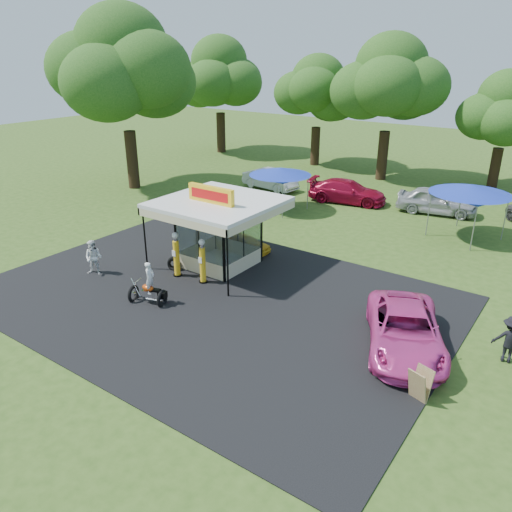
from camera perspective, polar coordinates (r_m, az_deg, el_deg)
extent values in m
plane|color=#314F18|center=(20.85, -8.58, -6.73)|extent=(120.00, 120.00, 0.00)
cube|color=black|center=(22.13, -5.02, -4.66)|extent=(20.00, 14.00, 0.04)
cube|color=white|center=(25.37, -4.13, -0.92)|extent=(3.00, 3.00, 0.06)
cube|color=white|center=(24.26, -4.35, 6.16)|extent=(5.40, 5.40, 0.18)
cube|color=yellow|center=(23.76, -5.15, 7.01)|extent=(2.60, 0.25, 0.80)
cube|color=red|center=(23.66, -5.36, 6.94)|extent=(2.21, 0.02, 0.45)
cylinder|color=black|center=(24.74, -12.57, 1.88)|extent=(0.08, 0.08, 3.20)
cylinder|color=black|center=(21.45, -3.27, -0.86)|extent=(0.08, 0.08, 3.20)
cylinder|color=black|center=(24.32, -8.93, -2.18)|extent=(0.42, 0.42, 0.10)
cylinder|color=yellow|center=(23.95, -9.06, -0.22)|extent=(0.29, 0.29, 1.71)
cylinder|color=silver|center=(23.61, -9.20, 1.91)|extent=(0.19, 0.19, 0.19)
sphere|color=white|center=(23.54, -9.23, 2.35)|extent=(0.30, 0.30, 0.30)
cube|color=white|center=(23.74, -9.39, 0.29)|extent=(0.21, 0.02, 0.29)
cylinder|color=black|center=(23.49, -6.03, -2.95)|extent=(0.41, 0.41, 0.09)
cylinder|color=yellow|center=(23.12, -6.11, -0.98)|extent=(0.28, 0.28, 1.67)
cylinder|color=silver|center=(22.77, -6.21, 1.15)|extent=(0.19, 0.19, 0.19)
sphere|color=white|center=(22.70, -6.23, 1.59)|extent=(0.30, 0.30, 0.30)
cube|color=white|center=(22.90, -6.42, -0.48)|extent=(0.20, 0.02, 0.28)
torus|color=black|center=(22.29, -13.83, -4.22)|extent=(0.37, 0.79, 0.78)
torus|color=black|center=(21.62, -10.67, -4.81)|extent=(0.37, 0.79, 0.78)
cube|color=silver|center=(21.86, -12.21, -4.18)|extent=(0.57, 0.40, 0.28)
ellipsoid|color=#C3430D|center=(21.74, -12.26, -3.57)|extent=(0.60, 0.34, 0.28)
cube|color=black|center=(21.61, -11.50, -3.84)|extent=(0.56, 0.38, 0.09)
cube|color=black|center=(21.51, -10.65, -4.36)|extent=(0.40, 0.40, 0.26)
cylinder|color=silver|center=(22.07, -13.61, -3.50)|extent=(0.41, 0.17, 0.83)
cylinder|color=silver|center=(21.86, -13.37, -2.78)|extent=(0.20, 0.55, 0.05)
sphere|color=silver|center=(22.02, -13.68, -3.16)|extent=(0.15, 0.15, 0.15)
imported|color=white|center=(21.47, -12.05, -2.46)|extent=(0.47, 0.59, 1.40)
torus|color=black|center=(24.86, -9.45, -0.95)|extent=(0.69, 0.41, 0.67)
torus|color=black|center=(25.02, -9.43, -0.79)|extent=(0.71, 0.49, 0.67)
cube|color=#593819|center=(16.53, 18.05, -14.06)|extent=(0.67, 0.45, 1.10)
cube|color=#593819|center=(16.75, 18.35, -13.58)|extent=(0.67, 0.45, 1.10)
imported|color=yellow|center=(26.80, -1.19, 1.49)|extent=(2.82, 1.13, 0.96)
imported|color=#DE3C97|center=(18.90, 16.66, -8.16)|extent=(4.62, 6.06, 1.53)
imported|color=white|center=(25.13, -18.06, -0.19)|extent=(1.05, 0.96, 1.74)
imported|color=black|center=(19.49, 27.03, -8.50)|extent=(1.21, 0.81, 1.74)
imported|color=white|center=(39.15, 1.63, 8.74)|extent=(4.77, 2.14, 1.52)
imported|color=maroon|center=(36.19, 10.38, 7.28)|extent=(5.80, 3.21, 1.59)
imported|color=#A6A7AB|center=(35.19, 19.96, 5.96)|extent=(5.34, 2.90, 1.72)
cylinder|color=gray|center=(35.62, 2.09, 7.98)|extent=(0.06, 0.06, 2.29)
cylinder|color=gray|center=(34.28, 5.85, 7.29)|extent=(0.06, 0.06, 2.29)
cylinder|color=gray|center=(33.50, -0.44, 7.05)|extent=(0.06, 0.06, 2.29)
cylinder|color=gray|center=(32.07, 3.46, 6.29)|extent=(0.06, 0.06, 2.29)
cube|color=#1A32AC|center=(33.54, 2.78, 9.17)|extent=(2.87, 2.87, 0.11)
cone|color=#1A32AC|center=(33.47, 2.79, 9.66)|extent=(4.13, 4.13, 0.48)
cylinder|color=gray|center=(32.67, 21.03, 5.31)|extent=(0.06, 0.06, 2.50)
cylinder|color=gray|center=(32.13, 26.03, 4.23)|extent=(0.06, 0.06, 2.50)
cylinder|color=gray|center=(29.94, 19.52, 4.03)|extent=(0.06, 0.06, 2.50)
cylinder|color=gray|center=(29.36, 24.95, 2.84)|extent=(0.06, 0.06, 2.50)
cube|color=#1A32AC|center=(30.64, 23.26, 6.47)|extent=(3.13, 3.13, 0.13)
cone|color=#1A32AC|center=(30.56, 23.35, 7.05)|extent=(4.51, 4.51, 0.52)
cylinder|color=black|center=(53.98, -4.02, 13.90)|extent=(0.91, 0.91, 4.03)
ellipsoid|color=#1B4B15|center=(53.45, -4.18, 19.40)|extent=(9.51, 9.51, 8.15)
cylinder|color=black|center=(47.98, 6.78, 12.37)|extent=(0.82, 0.82, 3.47)
ellipsoid|color=#1B4B15|center=(47.41, 7.04, 17.63)|extent=(8.06, 8.06, 6.91)
cylinder|color=black|center=(43.30, 14.26, 11.07)|extent=(0.85, 0.85, 3.95)
ellipsoid|color=#1B4B15|center=(42.64, 14.95, 17.84)|extent=(9.49, 9.49, 8.14)
cylinder|color=black|center=(43.47, 25.63, 9.04)|extent=(0.78, 0.78, 3.12)
ellipsoid|color=#1B4B15|center=(42.87, 26.54, 14.19)|extent=(7.27, 7.27, 6.23)
cylinder|color=black|center=(40.44, -13.97, 10.63)|extent=(0.88, 0.88, 4.39)
ellipsoid|color=#1B4B15|center=(39.70, -14.81, 19.05)|extent=(11.27, 11.27, 9.66)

